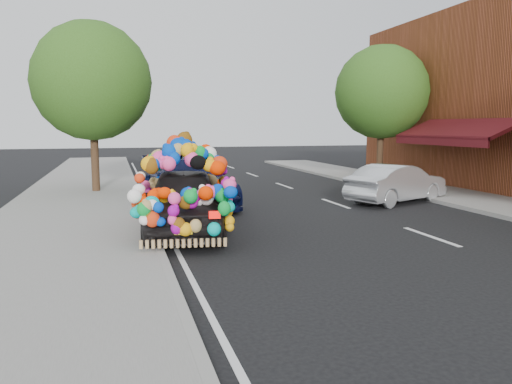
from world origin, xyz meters
TOP-DOWN VIEW (x-y plane):
  - ground at (0.00, 0.00)m, footprint 100.00×100.00m
  - sidewalk at (-4.30, 0.00)m, footprint 4.00×60.00m
  - kerb at (-2.35, 0.00)m, footprint 0.15×60.00m
  - footpath_far at (8.20, 3.00)m, footprint 3.00×40.00m
  - lane_markings at (3.60, 0.00)m, footprint 6.00×50.00m
  - tree_near_sidewalk at (-3.80, 9.50)m, footprint 4.20×4.20m
  - tree_far_b at (8.00, 10.00)m, footprint 4.00×4.00m
  - plush_art_car at (-1.61, 2.00)m, footprint 2.74×4.79m
  - navy_sedan at (-0.98, 5.97)m, footprint 2.79×5.40m
  - silver_hatchback at (5.59, 4.67)m, footprint 3.98×2.67m

SIDE VIEW (x-z plane):
  - ground at x=0.00m, z-range 0.00..0.00m
  - lane_markings at x=3.60m, z-range 0.00..0.01m
  - sidewalk at x=-4.30m, z-range 0.00..0.12m
  - footpath_far at x=8.20m, z-range 0.00..0.12m
  - kerb at x=-2.35m, z-range 0.00..0.13m
  - silver_hatchback at x=5.59m, z-range 0.00..1.24m
  - navy_sedan at x=-0.98m, z-range 0.00..1.50m
  - plush_art_car at x=-1.61m, z-range 0.02..2.15m
  - tree_far_b at x=8.00m, z-range 0.94..6.84m
  - tree_near_sidewalk at x=-3.80m, z-range 0.96..7.09m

